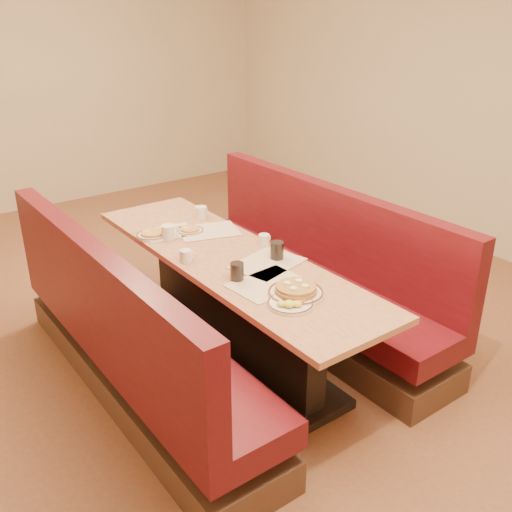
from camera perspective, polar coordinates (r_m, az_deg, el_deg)
ground at (r=4.04m, az=-2.52°, el=-9.70°), size 8.00×8.00×0.00m
room_envelope at (r=3.38m, az=-3.14°, el=18.71°), size 6.04×8.04×2.82m
diner_table at (r=3.85m, az=-2.62°, el=-5.06°), size 0.70×2.50×0.75m
booth_left at (r=3.56m, az=-12.53°, el=-8.52°), size 0.55×2.50×1.05m
booth_right at (r=4.26m, az=5.58°, el=-2.35°), size 0.55×2.50×1.05m
placemat_near_left at (r=3.30m, az=1.19°, el=-2.78°), size 0.44×0.35×0.00m
placemat_near_right at (r=3.56m, az=1.14°, el=-0.72°), size 0.50×0.42×0.00m
placemat_far_left at (r=4.09m, az=-8.69°, el=2.36°), size 0.39×0.31×0.00m
placemat_far_right at (r=4.08m, az=-4.77°, el=2.52°), size 0.48×0.42×0.00m
pancake_plate at (r=3.18m, az=4.01°, el=-3.53°), size 0.32×0.32×0.07m
eggs_plate at (r=3.07m, az=3.48°, el=-4.72°), size 0.26×0.26×0.05m
extra_plate_mid at (r=4.08m, az=-6.63°, el=2.59°), size 0.19×0.19×0.04m
extra_plate_far at (r=4.04m, az=-10.34°, el=2.14°), size 0.23×0.23×0.05m
coffee_mug_a at (r=3.81m, az=0.83°, el=1.63°), size 0.10×0.07×0.08m
coffee_mug_b at (r=3.59m, az=-7.01°, el=0.02°), size 0.10×0.07×0.08m
coffee_mug_c at (r=4.33m, az=-5.49°, el=4.39°), size 0.12×0.09×0.09m
coffee_mug_d at (r=3.96m, az=-8.73°, el=2.40°), size 0.13×0.09×0.10m
soda_tumbler_near at (r=3.33m, az=-1.91°, el=-1.58°), size 0.08×0.08×0.11m
soda_tumbler_mid at (r=3.60m, az=2.11°, el=0.54°), size 0.08×0.08×0.12m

